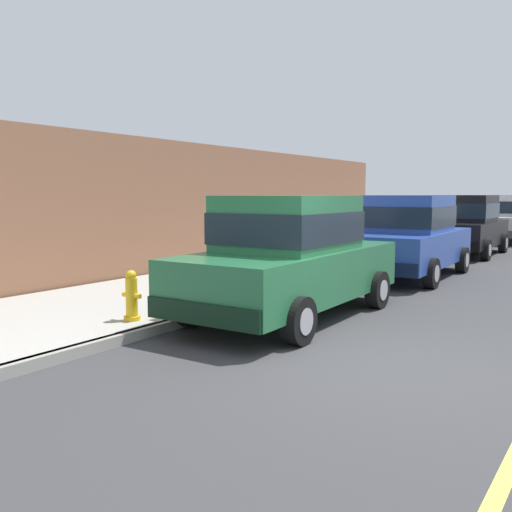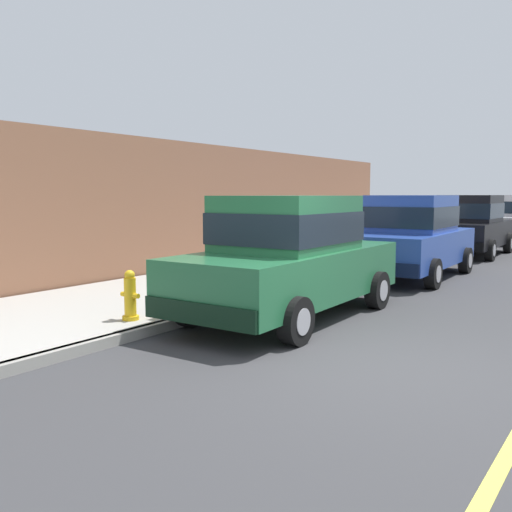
% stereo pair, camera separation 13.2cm
% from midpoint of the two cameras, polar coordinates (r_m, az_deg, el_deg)
% --- Properties ---
extents(ground_plane, '(80.00, 80.00, 0.00)m').
position_cam_midpoint_polar(ground_plane, '(6.58, 12.73, -10.92)').
color(ground_plane, '#38383A').
extents(curb, '(0.16, 64.00, 0.14)m').
position_cam_midpoint_polar(curb, '(8.24, -8.58, -6.83)').
color(curb, gray).
rests_on(curb, ground).
extents(sidewalk, '(3.60, 64.00, 0.14)m').
position_cam_midpoint_polar(sidewalk, '(9.53, -16.59, -5.22)').
color(sidewalk, '#A8A59E').
rests_on(sidewalk, ground).
extents(car_green_sedan, '(2.10, 4.63, 1.92)m').
position_cam_midpoint_polar(car_green_sedan, '(8.69, 3.11, 0.04)').
color(car_green_sedan, '#23663D').
rests_on(car_green_sedan, ground).
extents(car_blue_sedan, '(2.12, 4.64, 1.92)m').
position_cam_midpoint_polar(car_blue_sedan, '(13.45, 15.23, 2.05)').
color(car_blue_sedan, '#28479E').
rests_on(car_blue_sedan, ground).
extents(car_black_sedan, '(2.08, 4.62, 1.92)m').
position_cam_midpoint_polar(car_black_sedan, '(19.04, 20.59, 3.06)').
color(car_black_sedan, black).
rests_on(car_black_sedan, ground).
extents(car_silver_sedan, '(2.13, 4.65, 1.92)m').
position_cam_midpoint_polar(car_silver_sedan, '(24.82, 23.96, 3.59)').
color(car_silver_sedan, '#BCBCC1').
rests_on(car_silver_sedan, ground).
extents(dog_tan, '(0.27, 0.75, 0.49)m').
position_cam_midpoint_polar(dog_tan, '(11.55, -4.72, -1.18)').
color(dog_tan, tan).
rests_on(dog_tan, sidewalk).
extents(fire_hydrant, '(0.34, 0.24, 0.72)m').
position_cam_midpoint_polar(fire_hydrant, '(8.16, -13.12, -4.14)').
color(fire_hydrant, gold).
rests_on(fire_hydrant, sidewalk).
extents(building_facade, '(0.50, 20.00, 3.21)m').
position_cam_midpoint_polar(building_facade, '(14.59, -5.74, 5.00)').
color(building_facade, '#8C5B42').
rests_on(building_facade, ground).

